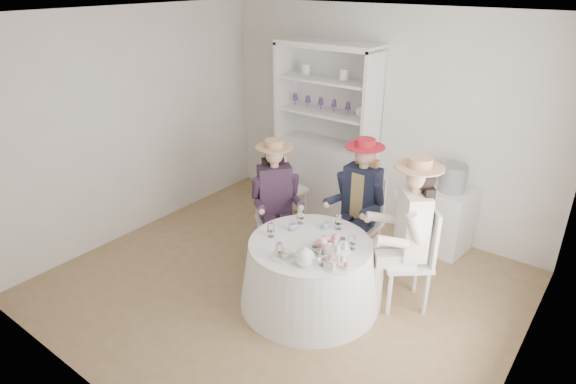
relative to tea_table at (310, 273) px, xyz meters
The scene contains 23 objects.
ground 0.51m from the tea_table, behind, with size 4.50×4.50×0.00m, color olive.
ceiling 2.39m from the tea_table, behind, with size 4.50×4.50×0.00m, color white.
wall_back 2.32m from the tea_table, 100.51° to the left, with size 4.50×4.50×0.00m, color silver.
wall_front 2.23m from the tea_table, 101.02° to the right, with size 4.50×4.50×0.00m, color silver.
wall_left 2.82m from the tea_table, behind, with size 4.50×4.50×0.00m, color silver.
wall_right 2.13m from the tea_table, ahead, with size 4.50×4.50×0.00m, color silver.
tea_table is the anchor object (origin of this frame).
hutch 2.13m from the tea_table, 118.89° to the left, with size 1.44×0.75×2.26m.
side_table 1.93m from the tea_table, 68.78° to the left, with size 0.49×0.49×0.77m, color silver.
hatbox 2.01m from the tea_table, 68.78° to the left, with size 0.30×0.30×0.30m, color black.
guest_left 1.03m from the tea_table, 149.89° to the left, with size 0.61×0.59×1.42m.
guest_mid 1.04m from the tea_table, 88.92° to the left, with size 0.53×0.55×1.47m.
guest_right 1.06m from the tea_table, 35.27° to the left, with size 0.66×0.64×1.55m.
spare_chair 1.70m from the tea_table, 136.72° to the left, with size 0.50×0.50×1.00m.
teacup_a 0.48m from the tea_table, 163.05° to the left, with size 0.08×0.08×0.06m, color white.
teacup_b 0.49m from the tea_table, 96.52° to the left, with size 0.07×0.07×0.07m, color white.
teacup_c 0.48m from the tea_table, 22.90° to the left, with size 0.10×0.10×0.08m, color white.
flower_bowl 0.42m from the tea_table, 18.27° to the right, with size 0.24×0.24×0.06m, color white.
flower_arrangement 0.49m from the tea_table, 11.49° to the right, with size 0.20×0.20×0.07m.
table_teapot 0.58m from the tea_table, 62.66° to the right, with size 0.25×0.18×0.19m.
sandwich_plate 0.49m from the tea_table, 96.61° to the right, with size 0.26×0.26×0.06m.
cupcake_stand 0.64m from the tea_table, 24.49° to the right, with size 0.26×0.26×0.24m.
stemware_set 0.42m from the tea_table, 138.81° to the right, with size 0.82×0.86×0.15m.
Camera 1 is at (2.60, -3.33, 3.02)m, focal length 30.00 mm.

